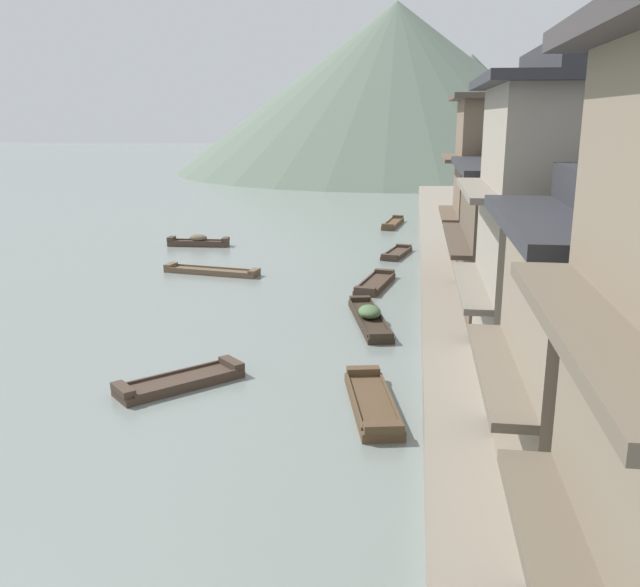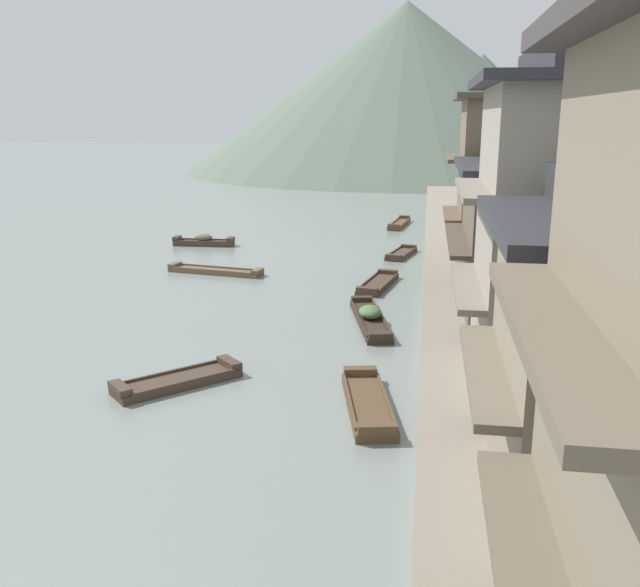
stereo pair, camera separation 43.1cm
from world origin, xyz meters
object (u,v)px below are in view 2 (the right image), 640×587
Objects in this scene: boat_midriver_upstream at (178,381)px; house_waterfront_tall at (578,226)px; house_waterfront_second at (640,356)px; house_waterfront_narrow at (528,231)px; boat_moored_nearest at (399,224)px; boat_crossing_west at (204,241)px; boat_upstream_distant at (215,271)px; boat_midriver_drifting at (378,284)px; boat_moored_second at (370,318)px; boat_moored_far at (368,404)px; boat_moored_third at (401,254)px; house_waterfront_far at (513,178)px.

house_waterfront_tall reaches higher than boat_midriver_upstream.
house_waterfront_second and house_waterfront_narrow have the same top height.
boat_crossing_west is (-11.66, -9.78, 0.11)m from boat_moored_nearest.
boat_crossing_west is (-3.06, 7.41, 0.14)m from boat_upstream_distant.
house_waterfront_tall is (6.03, -12.88, 4.87)m from boat_midriver_drifting.
boat_moored_second is 5.98m from boat_midriver_drifting.
boat_moored_far is 1.14× the size of boat_crossing_west.
house_waterfront_second reaches higher than boat_moored_nearest.
boat_moored_far is 25.95m from boat_crossing_west.
boat_midriver_upstream is (-5.74, 0.82, -0.01)m from boat_moored_far.
boat_moored_third is at bearing -86.92° from boat_moored_nearest.
house_waterfront_second is 13.81m from house_waterfront_narrow.
house_waterfront_far is at bearing 90.08° from house_waterfront_tall.
house_waterfront_far is at bearing 89.75° from house_waterfront_second.
house_waterfront_narrow is at bearing 59.07° from boat_moored_far.
boat_moored_nearest is 15.22m from boat_crossing_west.
boat_midriver_drifting reaches higher than boat_moored_third.
boat_moored_far is (-0.05, -21.53, 0.03)m from boat_moored_third.
boat_midriver_drifting is at bearing 115.06° from house_waterfront_tall.
house_waterfront_narrow reaches higher than boat_crossing_west.
boat_upstream_distant is at bearing 179.71° from house_waterfront_far.
boat_moored_third is at bearing 130.43° from house_waterfront_far.
boat_midriver_upstream is at bearing -144.66° from house_waterfront_narrow.
house_waterfront_tall reaches higher than house_waterfront_second.
boat_midriver_drifting is at bearing 91.26° from boat_moored_second.
house_waterfront_second reaches higher than boat_crossing_west.
boat_crossing_west is at bearing 112.41° from boat_upstream_distant.
boat_moored_second is at bearing -175.13° from house_waterfront_narrow.
boat_midriver_drifting is at bearing -90.59° from boat_moored_nearest.
boat_midriver_upstream is 13.01m from house_waterfront_second.
house_waterfront_narrow is at bearing -91.41° from house_waterfront_far.
boat_upstream_distant is 25.51m from house_waterfront_second.
boat_midriver_upstream is at bearing -76.88° from boat_upstream_distant.
house_waterfront_second is at bearing -29.36° from boat_midriver_upstream.
boat_moored_third is at bearing 84.00° from boat_midriver_drifting.
house_waterfront_tall is 14.31m from house_waterfront_far.
house_waterfront_narrow is at bearing 90.33° from house_waterfront_second.
boat_moored_third is 21.50m from boat_midriver_upstream.
boat_midriver_drifting is at bearing 107.04° from house_waterfront_second.
boat_moored_nearest is 1.34× the size of boat_moored_third.
boat_moored_third is 7.59m from boat_midriver_drifting.
house_waterfront_far is (0.17, 6.92, 1.31)m from house_waterfront_narrow.
boat_midriver_upstream is 18.91m from house_waterfront_far.
boat_moored_second reaches higher than boat_moored_far.
house_waterfront_far reaches higher than boat_moored_nearest.
boat_moored_second is 8.83m from boat_midriver_upstream.
boat_moored_second reaches higher than boat_moored_third.
boat_midriver_upstream is at bearing -178.52° from house_waterfront_tall.
house_waterfront_second is (5.17, -5.32, 3.55)m from boat_moored_far.
boat_upstream_distant is 0.84× the size of house_waterfront_second.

